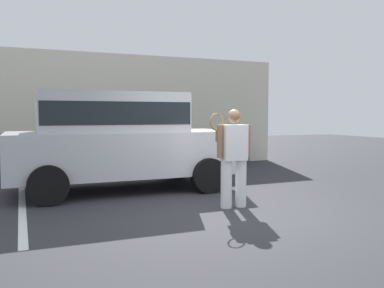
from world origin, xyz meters
TOP-DOWN VIEW (x-y plane):
  - ground_plane at (0.00, 0.00)m, footprint 40.00×40.00m
  - parking_stripe_0 at (-3.07, 1.50)m, footprint 0.12×4.40m
  - house_frontage at (0.00, 6.32)m, footprint 9.85×0.40m
  - parked_suv at (-1.18, 2.62)m, footprint 4.64×2.24m
  - tennis_player_man at (0.30, 0.30)m, footprint 0.77×0.28m
  - potted_plant_by_porch at (3.04, 5.23)m, footprint 0.71×0.71m

SIDE VIEW (x-z plane):
  - ground_plane at x=0.00m, z-range 0.00..0.00m
  - parking_stripe_0 at x=-3.07m, z-range 0.00..0.01m
  - potted_plant_by_porch at x=3.04m, z-range 0.05..0.99m
  - tennis_player_man at x=0.30m, z-range 0.04..1.73m
  - parked_suv at x=-1.18m, z-range 0.12..2.17m
  - house_frontage at x=0.00m, z-range -0.10..3.30m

